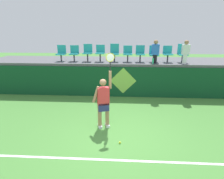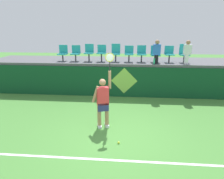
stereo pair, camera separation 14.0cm
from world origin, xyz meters
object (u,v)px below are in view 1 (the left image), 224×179
Objects in this scene: stadium_chair_3 at (100,52)px; spectator_0 at (186,52)px; water_bottle at (153,61)px; stadium_chair_7 at (154,53)px; stadium_chair_0 at (61,52)px; stadium_chair_5 at (128,53)px; stadium_chair_6 at (140,53)px; spectator_1 at (155,51)px; tennis_player at (103,101)px; stadium_chair_8 at (168,53)px; stadium_chair_4 at (114,52)px; tennis_ball at (120,143)px; stadium_chair_9 at (182,52)px; stadium_chair_2 at (88,52)px; stadium_chair_1 at (74,52)px.

stadium_chair_3 is 4.10m from spectator_0.
stadium_chair_7 reaches higher than water_bottle.
stadium_chair_5 is at bearing -0.08° from stadium_chair_0.
water_bottle is at bearing -47.06° from stadium_chair_6.
spectator_1 is at bearing -90.00° from stadium_chair_7.
tennis_player is 3.16× the size of stadium_chair_8.
stadium_chair_4 is 2.01m from spectator_1.
stadium_chair_0 is 0.72× the size of spectator_1.
stadium_chair_9 is (2.95, 4.84, 2.06)m from tennis_ball.
stadium_chair_9 is at bearing 0.08° from stadium_chair_2.
stadium_chair_9 is at bearing 0.83° from stadium_chair_8.
stadium_chair_0 is at bearing 175.14° from spectator_1.
spectator_0 reaches higher than stadium_chair_4.
stadium_chair_7 reaches higher than stadium_chair_8.
stadium_chair_5 is at bearing -0.76° from stadium_chair_4.
stadium_chair_3 is at bearing 166.85° from water_bottle.
stadium_chair_1 is at bearing -179.84° from stadium_chair_2.
stadium_chair_5 is (-1.18, 0.60, 0.31)m from water_bottle.
stadium_chair_1 is at bearing 179.86° from stadium_chair_3.
stadium_chair_8 is at bearing -0.20° from stadium_chair_4.
stadium_chair_5 reaches higher than stadium_chair_1.
tennis_ball is at bearing -121.41° from stadium_chair_9.
tennis_player is 3.19× the size of stadium_chair_5.
stadium_chair_3 is (2.01, -0.01, 0.04)m from stadium_chair_0.
stadium_chair_3 is at bearing 171.67° from spectator_1.
stadium_chair_1 is 2.06m from stadium_chair_4.
tennis_ball is at bearing -93.15° from stadium_chair_5.
spectator_1 is (0.68, -0.40, 0.13)m from stadium_chair_6.
stadium_chair_4 reaches higher than stadium_chair_6.
tennis_ball is 0.07× the size of stadium_chair_9.
stadium_chair_2 reaches higher than stadium_chair_8.
stadium_chair_7 reaches higher than stadium_chair_5.
stadium_chair_7 is 1.47m from spectator_0.
stadium_chair_8 is 0.72× the size of spectator_0.
stadium_chair_7 is (1.56, 4.83, 2.01)m from tennis_ball.
stadium_chair_2 is at bearing -179.92° from stadium_chair_9.
stadium_chair_6 reaches higher than stadium_chair_8.
stadium_chair_8 is (4.00, -0.00, -0.03)m from stadium_chair_2.
stadium_chair_2 is 2.03m from stadium_chair_5.
stadium_chair_8 is at bearing -179.17° from stadium_chair_9.
stadium_chair_9 reaches higher than water_bottle.
spectator_1 reaches higher than water_bottle.
water_bottle is 0.25× the size of spectator_1.
tennis_ball is at bearing -107.94° from stadium_chair_7.
spectator_1 reaches higher than stadium_chair_6.
stadium_chair_9 is at bearing 0.16° from stadium_chair_3.
stadium_chair_2 is 3.33m from stadium_chair_7.
tennis_player is 3.20× the size of stadium_chair_1.
stadium_chair_9 is (4.71, 0.01, -0.01)m from stadium_chair_2.
spectator_1 is (3.32, -0.40, 0.09)m from stadium_chair_2.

